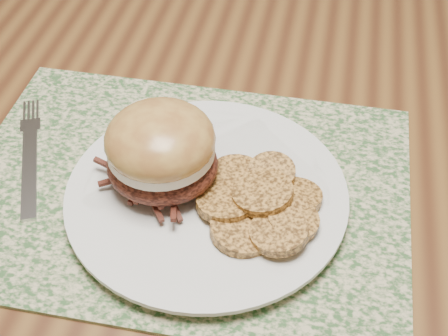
# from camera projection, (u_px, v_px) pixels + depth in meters

# --- Properties ---
(dining_table) EXTENTS (1.50, 0.90, 0.75)m
(dining_table) POSITION_uv_depth(u_px,v_px,m) (353.00, 112.00, 0.84)
(dining_table) COLOR brown
(dining_table) RESTS_ON ground
(placemat) EXTENTS (0.45, 0.33, 0.00)m
(placemat) POSITION_uv_depth(u_px,v_px,m) (184.00, 188.00, 0.63)
(placemat) COLOR #31572C
(placemat) RESTS_ON dining_table
(dinner_plate) EXTENTS (0.26, 0.26, 0.02)m
(dinner_plate) POSITION_uv_depth(u_px,v_px,m) (207.00, 196.00, 0.61)
(dinner_plate) COLOR silver
(dinner_plate) RESTS_ON placemat
(pork_sandwich) EXTENTS (0.11, 0.11, 0.08)m
(pork_sandwich) POSITION_uv_depth(u_px,v_px,m) (161.00, 150.00, 0.59)
(pork_sandwich) COLOR black
(pork_sandwich) RESTS_ON dinner_plate
(roasted_potatoes) EXTENTS (0.14, 0.14, 0.03)m
(roasted_potatoes) POSITION_uv_depth(u_px,v_px,m) (261.00, 203.00, 0.58)
(roasted_potatoes) COLOR #BA7E36
(roasted_potatoes) RESTS_ON dinner_plate
(fork) EXTENTS (0.09, 0.18, 0.00)m
(fork) POSITION_uv_depth(u_px,v_px,m) (30.00, 154.00, 0.66)
(fork) COLOR #B3B2BA
(fork) RESTS_ON placemat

